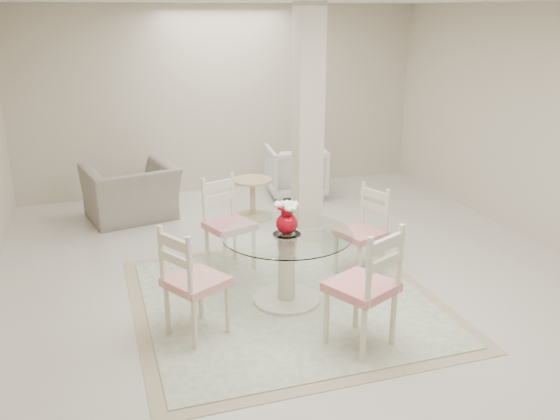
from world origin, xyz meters
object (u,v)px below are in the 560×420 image
object	(u,v)px
dining_table	(287,268)
red_vase	(287,218)
column	(308,124)
dining_chair_east	(365,225)
dining_chair_north	(226,217)
recliner_taupe	(131,192)
dining_chair_south	(369,280)
dining_chair_west	(189,275)
side_table	(253,200)
armchair_white	(296,171)

from	to	relation	value
dining_table	red_vase	bearing A→B (deg)	-18.43
column	dining_chair_east	size ratio (longest dim) A/B	2.62
column	dining_table	world-z (taller)	column
dining_chair_north	recliner_taupe	size ratio (longest dim) A/B	0.98
column	dining_table	bearing A→B (deg)	-116.04
dining_chair_east	dining_chair_south	distance (m)	1.44
dining_chair_north	dining_chair_west	xyz separation A→B (m)	(-0.61, -1.32, 0.01)
dining_chair_west	dining_chair_south	size ratio (longest dim) A/B	0.93
dining_table	dining_chair_south	size ratio (longest dim) A/B	1.03
recliner_taupe	dining_chair_west	bearing A→B (deg)	81.45
dining_table	dining_chair_north	bearing A→B (deg)	109.92
recliner_taupe	side_table	distance (m)	1.58
dining_chair_west	side_table	world-z (taller)	dining_chair_west
dining_chair_north	dining_table	bearing A→B (deg)	-90.55
dining_table	dining_chair_south	world-z (taller)	dining_chair_south
dining_chair_south	dining_chair_west	bearing A→B (deg)	-50.62
dining_chair_west	armchair_white	size ratio (longest dim) A/B	1.33
dining_chair_east	side_table	size ratio (longest dim) A/B	1.92
column	dining_chair_east	xyz separation A→B (m)	(0.14, -1.32, -0.81)
dining_chair_south	side_table	bearing A→B (deg)	-115.42
dining_chair_west	armchair_white	distance (m)	4.14
red_vase	dining_chair_north	bearing A→B (deg)	109.96
column	armchair_white	xyz separation A→B (m)	(0.39, 1.51, -0.98)
column	side_table	xyz separation A→B (m)	(-0.48, 0.71, -1.10)
red_vase	recliner_taupe	xyz separation A→B (m)	(-1.18, 2.86, -0.48)
dining_chair_north	dining_chair_south	xyz separation A→B (m)	(0.70, -1.92, 0.05)
dining_chair_west	armchair_white	world-z (taller)	dining_chair_west
column	dining_chair_south	distance (m)	2.76
dining_chair_east	side_table	world-z (taller)	dining_chair_east
dining_chair_north	side_table	size ratio (longest dim) A/B	2.01
dining_table	dining_chair_east	bearing A→B (deg)	19.87
dining_chair_east	side_table	bearing A→B (deg)	177.41
dining_table	side_table	world-z (taller)	dining_table
red_vase	armchair_white	world-z (taller)	red_vase
dining_chair_west	dining_chair_east	bearing A→B (deg)	-98.87
red_vase	dining_chair_south	xyz separation A→B (m)	(0.36, -0.96, -0.23)
dining_chair_north	column	bearing A→B (deg)	10.73
red_vase	dining_table	bearing A→B (deg)	161.57
column	recliner_taupe	xyz separation A→B (m)	(-1.99, 1.20, -0.99)
dining_chair_north	armchair_white	bearing A→B (deg)	34.48
dining_chair_north	dining_chair_west	bearing A→B (deg)	-135.25
dining_table	red_vase	size ratio (longest dim) A/B	3.92
red_vase	dining_chair_west	size ratio (longest dim) A/B	0.28
dining_chair_south	recliner_taupe	distance (m)	4.12
dining_chair_south	dining_table	bearing A→B (deg)	-95.57
column	recliner_taupe	bearing A→B (deg)	148.98
dining_chair_west	dining_chair_south	xyz separation A→B (m)	(1.31, -0.60, 0.04)
red_vase	column	bearing A→B (deg)	63.99
dining_chair_south	column	bearing A→B (deg)	-125.74
dining_table	recliner_taupe	bearing A→B (deg)	112.38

